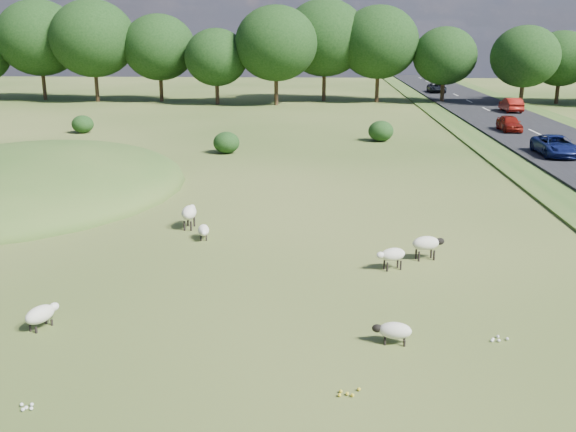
% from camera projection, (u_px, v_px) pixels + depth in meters
% --- Properties ---
extents(ground, '(160.00, 160.00, 0.00)m').
position_uv_depth(ground, '(271.00, 161.00, 40.35)').
color(ground, '#294816').
rests_on(ground, ground).
extents(mound, '(16.00, 20.00, 4.00)m').
position_uv_depth(mound, '(28.00, 188.00, 33.32)').
color(mound, '#33561E').
rests_on(mound, ground).
extents(road, '(8.00, 150.00, 0.25)m').
position_uv_depth(road, '(543.00, 137.00, 48.83)').
color(road, black).
rests_on(road, ground).
extents(treeline, '(96.28, 14.66, 11.70)m').
position_uv_depth(treeline, '(287.00, 44.00, 72.63)').
color(treeline, black).
rests_on(treeline, ground).
extents(shrubs, '(25.50, 10.18, 1.53)m').
position_uv_depth(shrubs, '(238.00, 132.00, 47.36)').
color(shrubs, black).
rests_on(shrubs, ground).
extents(sheep_0, '(0.58, 1.03, 0.57)m').
position_uv_depth(sheep_0, '(203.00, 230.00, 24.95)').
color(sheep_0, beige).
rests_on(sheep_0, ground).
extents(sheep_1, '(0.83, 1.15, 0.64)m').
position_uv_depth(sheep_1, '(41.00, 314.00, 17.41)').
color(sheep_1, beige).
rests_on(sheep_1, ground).
extents(sheep_2, '(1.25, 0.77, 0.87)m').
position_uv_depth(sheep_2, '(427.00, 243.00, 22.64)').
color(sheep_2, beige).
rests_on(sheep_2, ground).
extents(sheep_4, '(1.11, 0.76, 0.77)m').
position_uv_depth(sheep_4, '(392.00, 255.00, 21.69)').
color(sheep_4, beige).
rests_on(sheep_4, ground).
extents(sheep_5, '(0.60, 1.32, 0.96)m').
position_uv_depth(sheep_5, '(189.00, 213.00, 26.30)').
color(sheep_5, beige).
rests_on(sheep_5, ground).
extents(sheep_6, '(1.05, 0.53, 0.60)m').
position_uv_depth(sheep_6, '(394.00, 331.00, 16.51)').
color(sheep_6, beige).
rests_on(sheep_6, ground).
extents(car_0, '(2.15, 5.30, 1.54)m').
position_uv_depth(car_0, '(436.00, 76.00, 106.61)').
color(car_0, white).
rests_on(car_0, road).
extents(car_1, '(2.06, 4.46, 1.24)m').
position_uv_depth(car_1, '(437.00, 88.00, 84.56)').
color(car_1, black).
rests_on(car_1, road).
extents(car_2, '(1.45, 4.17, 1.37)m').
position_uv_depth(car_2, '(511.00, 105.00, 63.74)').
color(car_2, maroon).
rests_on(car_2, road).
extents(car_3, '(1.46, 3.62, 1.23)m').
position_uv_depth(car_3, '(509.00, 123.00, 51.07)').
color(car_3, maroon).
rests_on(car_3, road).
extents(car_5, '(2.09, 4.52, 1.26)m').
position_uv_depth(car_5, '(556.00, 146.00, 40.81)').
color(car_5, navy).
rests_on(car_5, road).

